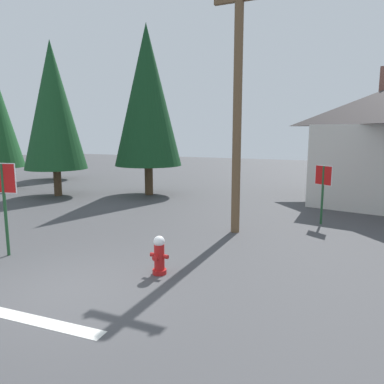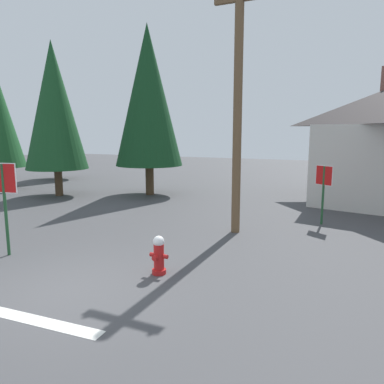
{
  "view_description": "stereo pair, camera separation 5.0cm",
  "coord_description": "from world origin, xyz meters",
  "px_view_note": "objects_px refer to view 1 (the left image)",
  "views": [
    {
      "loc": [
        5.43,
        -5.41,
        3.24
      ],
      "look_at": [
        1.24,
        3.84,
        1.6
      ],
      "focal_mm": 34.17,
      "sensor_mm": 36.0,
      "label": 1
    },
    {
      "loc": [
        5.47,
        -5.38,
        3.24
      ],
      "look_at": [
        1.24,
        3.84,
        1.6
      ],
      "focal_mm": 34.17,
      "sensor_mm": 36.0,
      "label": 2
    }
  ],
  "objects_px": {
    "fire_hydrant": "(159,255)",
    "pine_tree_tall_left": "(53,114)",
    "stop_sign_near": "(3,190)",
    "pine_tree_short_left": "(147,96)",
    "utility_pole": "(237,106)",
    "pine_tree_mid_left": "(53,106)",
    "stop_sign_far": "(323,183)"
  },
  "relations": [
    {
      "from": "fire_hydrant",
      "to": "pine_tree_tall_left",
      "type": "height_order",
      "value": "pine_tree_tall_left"
    },
    {
      "from": "stop_sign_near",
      "to": "fire_hydrant",
      "type": "height_order",
      "value": "stop_sign_near"
    },
    {
      "from": "pine_tree_short_left",
      "to": "pine_tree_tall_left",
      "type": "bearing_deg",
      "value": 162.1
    },
    {
      "from": "stop_sign_near",
      "to": "utility_pole",
      "type": "xyz_separation_m",
      "value": [
        4.81,
        4.76,
        2.3
      ]
    },
    {
      "from": "utility_pole",
      "to": "pine_tree_short_left",
      "type": "relative_size",
      "value": 0.9
    },
    {
      "from": "stop_sign_near",
      "to": "pine_tree_tall_left",
      "type": "height_order",
      "value": "pine_tree_tall_left"
    },
    {
      "from": "utility_pole",
      "to": "pine_tree_mid_left",
      "type": "height_order",
      "value": "utility_pole"
    },
    {
      "from": "pine_tree_short_left",
      "to": "stop_sign_near",
      "type": "bearing_deg",
      "value": -80.72
    },
    {
      "from": "stop_sign_far",
      "to": "pine_tree_short_left",
      "type": "bearing_deg",
      "value": 161.79
    },
    {
      "from": "stop_sign_near",
      "to": "fire_hydrant",
      "type": "xyz_separation_m",
      "value": [
        4.33,
        0.52,
        -1.34
      ]
    },
    {
      "from": "stop_sign_near",
      "to": "pine_tree_mid_left",
      "type": "height_order",
      "value": "pine_tree_mid_left"
    },
    {
      "from": "stop_sign_near",
      "to": "pine_tree_mid_left",
      "type": "relative_size",
      "value": 0.32
    },
    {
      "from": "fire_hydrant",
      "to": "stop_sign_near",
      "type": "bearing_deg",
      "value": -173.11
    },
    {
      "from": "pine_tree_tall_left",
      "to": "utility_pole",
      "type": "bearing_deg",
      "value": -27.51
    },
    {
      "from": "pine_tree_tall_left",
      "to": "pine_tree_mid_left",
      "type": "distance_m",
      "value": 7.44
    },
    {
      "from": "stop_sign_near",
      "to": "pine_tree_mid_left",
      "type": "bearing_deg",
      "value": 126.84
    },
    {
      "from": "stop_sign_near",
      "to": "stop_sign_far",
      "type": "relative_size",
      "value": 1.17
    },
    {
      "from": "utility_pole",
      "to": "pine_tree_short_left",
      "type": "bearing_deg",
      "value": 140.99
    },
    {
      "from": "fire_hydrant",
      "to": "pine_tree_short_left",
      "type": "bearing_deg",
      "value": 122.23
    },
    {
      "from": "stop_sign_far",
      "to": "fire_hydrant",
      "type": "bearing_deg",
      "value": -114.58
    },
    {
      "from": "stop_sign_near",
      "to": "utility_pole",
      "type": "distance_m",
      "value": 7.15
    },
    {
      "from": "utility_pole",
      "to": "pine_tree_short_left",
      "type": "distance_m",
      "value": 8.36
    },
    {
      "from": "utility_pole",
      "to": "pine_tree_short_left",
      "type": "height_order",
      "value": "pine_tree_short_left"
    },
    {
      "from": "utility_pole",
      "to": "stop_sign_far",
      "type": "height_order",
      "value": "utility_pole"
    },
    {
      "from": "pine_tree_short_left",
      "to": "fire_hydrant",
      "type": "bearing_deg",
      "value": -57.77
    },
    {
      "from": "fire_hydrant",
      "to": "pine_tree_short_left",
      "type": "distance_m",
      "value": 12.11
    },
    {
      "from": "utility_pole",
      "to": "pine_tree_mid_left",
      "type": "bearing_deg",
      "value": 164.3
    },
    {
      "from": "fire_hydrant",
      "to": "stop_sign_far",
      "type": "relative_size",
      "value": 0.43
    },
    {
      "from": "stop_sign_far",
      "to": "pine_tree_short_left",
      "type": "xyz_separation_m",
      "value": [
        -8.94,
        2.94,
        3.6
      ]
    },
    {
      "from": "utility_pole",
      "to": "stop_sign_far",
      "type": "relative_size",
      "value": 3.7
    },
    {
      "from": "pine_tree_mid_left",
      "to": "pine_tree_short_left",
      "type": "relative_size",
      "value": 0.9
    },
    {
      "from": "pine_tree_tall_left",
      "to": "fire_hydrant",
      "type": "bearing_deg",
      "value": -39.1
    }
  ]
}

